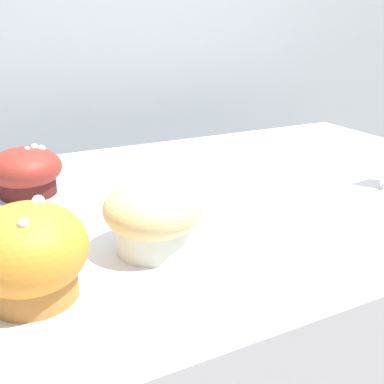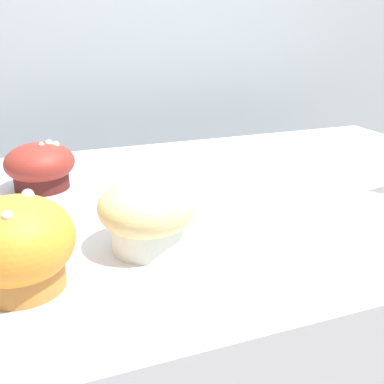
{
  "view_description": "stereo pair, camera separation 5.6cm",
  "coord_description": "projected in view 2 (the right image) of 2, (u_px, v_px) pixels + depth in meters",
  "views": [
    {
      "loc": [
        -0.33,
        -0.56,
        1.16
      ],
      "look_at": [
        -0.1,
        -0.09,
        0.96
      ],
      "focal_mm": 42.0,
      "sensor_mm": 36.0,
      "label": 1
    },
    {
      "loc": [
        -0.28,
        -0.59,
        1.16
      ],
      "look_at": [
        -0.1,
        -0.09,
        0.96
      ],
      "focal_mm": 42.0,
      "sensor_mm": 36.0,
      "label": 2
    }
  ],
  "objects": [
    {
      "name": "muffin_front_left",
      "position": [
        40.0,
        166.0,
        0.69
      ],
      "size": [
        0.11,
        0.11,
        0.08
      ],
      "color": "#4E1B18",
      "rests_on": "display_counter"
    },
    {
      "name": "wall_back",
      "position": [
        136.0,
        124.0,
        1.22
      ],
      "size": [
        3.2,
        0.1,
        1.8
      ],
      "primitive_type": "cube",
      "color": "#A8B2B7",
      "rests_on": "ground"
    },
    {
      "name": "muffin_back_right",
      "position": [
        147.0,
        213.0,
        0.5
      ],
      "size": [
        0.11,
        0.11,
        0.08
      ],
      "color": "white",
      "rests_on": "display_counter"
    },
    {
      "name": "muffin_front_center",
      "position": [
        18.0,
        246.0,
        0.43
      ],
      "size": [
        0.11,
        0.11,
        0.1
      ],
      "color": "#C37B37",
      "rests_on": "display_counter"
    }
  ]
}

